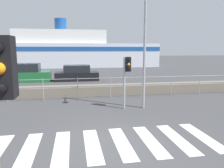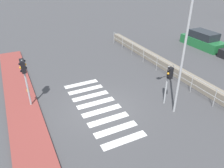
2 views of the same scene
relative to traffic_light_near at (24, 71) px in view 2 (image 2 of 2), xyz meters
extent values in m
plane|color=#424244|center=(2.08, 3.60, -2.33)|extent=(160.00, 160.00, 0.00)
cube|color=brown|center=(2.08, -0.50, -2.27)|extent=(24.00, 1.80, 0.12)
cube|color=silver|center=(-1.28, 3.60, -2.33)|extent=(0.45, 2.40, 0.01)
cube|color=silver|center=(-0.38, 3.60, -2.33)|extent=(0.45, 2.40, 0.01)
cube|color=silver|center=(0.52, 3.60, -2.33)|extent=(0.45, 2.40, 0.01)
cube|color=silver|center=(1.42, 3.60, -2.33)|extent=(0.45, 2.40, 0.01)
cube|color=silver|center=(2.32, 3.60, -2.33)|extent=(0.45, 2.40, 0.01)
cube|color=silver|center=(3.22, 3.60, -2.33)|extent=(0.45, 2.40, 0.01)
cube|color=silver|center=(4.12, 3.60, -2.33)|extent=(0.45, 2.40, 0.01)
cube|color=silver|center=(5.02, 3.60, -2.33)|extent=(0.45, 2.40, 0.01)
cube|color=slate|center=(2.08, 10.58, -2.00)|extent=(22.94, 0.55, 0.66)
cylinder|color=#9EA0A3|center=(2.08, 9.70, -1.15)|extent=(20.65, 0.03, 0.03)
cylinder|color=#9EA0A3|center=(2.08, 9.70, -1.65)|extent=(20.65, 0.03, 0.03)
cylinder|color=#9EA0A3|center=(-8.24, 9.70, -1.71)|extent=(0.04, 0.04, 1.24)
cylinder|color=#9EA0A3|center=(-6.37, 9.70, -1.71)|extent=(0.04, 0.04, 1.24)
cylinder|color=#9EA0A3|center=(-4.49, 9.70, -1.71)|extent=(0.04, 0.04, 1.24)
cylinder|color=#9EA0A3|center=(-2.61, 9.70, -1.71)|extent=(0.04, 0.04, 1.24)
cylinder|color=#9EA0A3|center=(-0.74, 9.70, -1.71)|extent=(0.04, 0.04, 1.24)
cylinder|color=#9EA0A3|center=(1.14, 9.70, -1.71)|extent=(0.04, 0.04, 1.24)
cylinder|color=#9EA0A3|center=(3.02, 9.70, -1.71)|extent=(0.04, 0.04, 1.24)
cylinder|color=#9EA0A3|center=(4.89, 9.70, -1.71)|extent=(0.04, 0.04, 1.24)
cylinder|color=#9EA0A3|center=(0.00, 0.00, -0.84)|extent=(0.10, 0.10, 2.98)
cube|color=black|center=(-0.17, 0.00, 0.31)|extent=(0.24, 0.24, 0.68)
sphere|color=black|center=(-0.17, 0.14, 0.52)|extent=(0.13, 0.13, 0.13)
sphere|color=orange|center=(-0.17, 0.14, 0.31)|extent=(0.13, 0.13, 0.13)
sphere|color=black|center=(-0.17, 0.14, 0.10)|extent=(0.13, 0.13, 0.13)
cube|color=black|center=(0.17, 0.00, 0.31)|extent=(0.24, 0.24, 0.68)
sphere|color=black|center=(0.17, -0.14, 0.52)|extent=(0.13, 0.13, 0.13)
sphere|color=orange|center=(0.17, -0.14, 0.31)|extent=(0.13, 0.13, 0.13)
sphere|color=black|center=(0.17, -0.14, 0.10)|extent=(0.13, 0.13, 0.13)
cube|color=yellow|center=(-0.11, 0.00, -1.28)|extent=(0.10, 0.14, 0.18)
cylinder|color=#9EA0A3|center=(3.28, 7.36, -1.10)|extent=(0.10, 0.10, 2.47)
cube|color=black|center=(3.45, 7.36, -0.20)|extent=(0.24, 0.24, 0.68)
sphere|color=black|center=(3.45, 7.22, 0.01)|extent=(0.13, 0.13, 0.13)
sphere|color=orange|center=(3.45, 7.22, -0.20)|extent=(0.13, 0.13, 0.13)
sphere|color=black|center=(3.45, 7.22, -0.41)|extent=(0.13, 0.13, 0.13)
cylinder|color=#9EA0A3|center=(4.22, 7.33, 0.93)|extent=(0.12, 0.12, 6.51)
cube|color=#1E6633|center=(-3.36, 17.37, -1.89)|extent=(4.55, 1.80, 0.87)
cube|color=#1E2328|center=(-3.36, 17.37, -1.10)|extent=(2.73, 1.58, 0.71)
camera|label=1|loc=(0.93, -2.55, 0.51)|focal=35.00mm
camera|label=2|loc=(11.87, -0.45, 5.20)|focal=35.00mm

